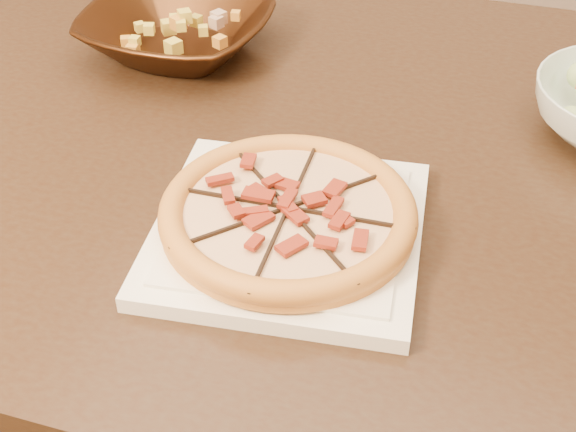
% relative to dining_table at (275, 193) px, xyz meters
% --- Properties ---
extents(floor, '(4.00, 4.00, 0.02)m').
position_rel_dining_table_xyz_m(floor, '(-0.02, 0.14, -0.66)').
color(floor, '#32200D').
rests_on(floor, ground).
extents(dining_table, '(1.57, 1.12, 0.75)m').
position_rel_dining_table_xyz_m(dining_table, '(0.00, 0.00, 0.00)').
color(dining_table, '#2E2115').
rests_on(dining_table, floor).
extents(plate, '(0.33, 0.33, 0.02)m').
position_rel_dining_table_xyz_m(plate, '(0.10, -0.18, 0.11)').
color(plate, white).
rests_on(plate, dining_table).
extents(pizza, '(0.26, 0.26, 0.03)m').
position_rel_dining_table_xyz_m(pizza, '(0.10, -0.18, 0.13)').
color(pizza, '#C38135').
rests_on(pizza, plate).
extents(bronze_bowl, '(0.28, 0.28, 0.06)m').
position_rel_dining_table_xyz_m(bronze_bowl, '(-0.21, 0.13, 0.13)').
color(bronze_bowl, '#3B200E').
rests_on(bronze_bowl, dining_table).
extents(mixed_dish, '(0.11, 0.12, 0.03)m').
position_rel_dining_table_xyz_m(mixed_dish, '(-0.21, 0.13, 0.17)').
color(mixed_dish, tan).
rests_on(mixed_dish, bronze_bowl).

